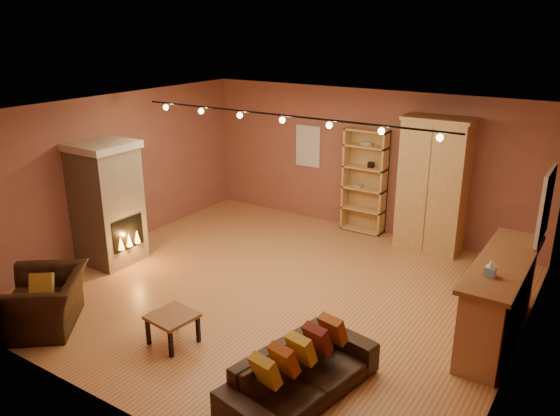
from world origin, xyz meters
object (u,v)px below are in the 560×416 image
Objects in this scene: loveseat at (301,366)px; armoire at (433,185)px; bookcase at (366,180)px; bar_counter at (499,299)px; armchair at (43,293)px; fireplace at (107,203)px; coffee_table at (172,319)px.

armoire is at bearing 13.18° from loveseat.
bookcase reaches higher than bar_counter.
bar_counter reaches higher than armchair.
armchair is at bearing 110.27° from loveseat.
bookcase is (3.11, 3.74, -0.01)m from fireplace.
fireplace reaches higher than armchair.
loveseat is (-1.55, -2.44, -0.17)m from bar_counter.
bar_counter reaches higher than loveseat.
loveseat is at bearing -87.78° from armoire.
loveseat is 3.35× the size of coffee_table.
loveseat is 3.77m from armchair.
bar_counter is at bearing 9.54° from fireplace.
armoire reaches higher than loveseat.
armoire is (4.50, 3.54, 0.17)m from fireplace.
armchair reaches higher than loveseat.
coffee_table is (2.74, -1.37, -0.71)m from fireplace.
armoire is 5.01m from loveseat.
bookcase is 5.41m from loveseat.
coffee_table is at bearing -94.12° from bookcase.
armoire is at bearing -8.24° from bookcase.
bookcase is 0.87× the size of bar_counter.
bar_counter is (3.13, -2.69, -0.48)m from bookcase.
fireplace is at bearing -170.46° from bar_counter.
armchair reaches higher than coffee_table.
coffee_table is (-0.37, -5.11, -0.70)m from bookcase.
fireplace is at bearing 153.53° from coffee_table.
bar_counter is at bearing -40.67° from bookcase.
loveseat is 1.50× the size of armchair.
coffee_table is (-1.95, 0.03, -0.05)m from loveseat.
fireplace is at bearing -129.74° from bookcase.
fireplace is at bearing -141.84° from armoire.
loveseat is (1.59, -5.13, -0.65)m from bookcase.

